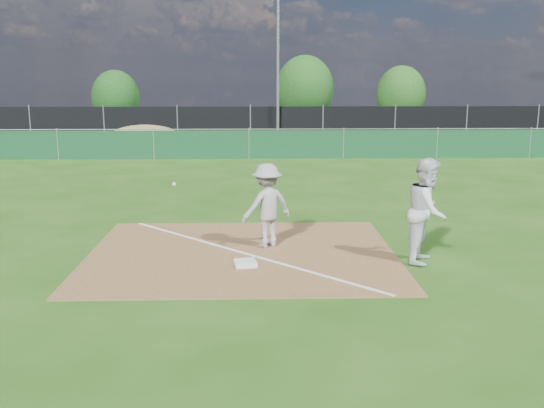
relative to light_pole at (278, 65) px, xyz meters
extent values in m
plane|color=#234F11|center=(-1.50, -12.70, -4.00)|extent=(90.00, 90.00, 0.00)
cube|color=brown|center=(-1.50, -21.70, -3.99)|extent=(6.00, 5.00, 0.02)
cube|color=white|center=(-1.50, -21.70, -3.98)|extent=(5.01, 5.01, 0.01)
cube|color=#113E21|center=(-1.50, -7.70, -3.40)|extent=(44.00, 0.05, 1.20)
ellipsoid|color=olive|center=(-6.50, -4.20, -3.42)|extent=(3.38, 2.60, 1.17)
cube|color=black|center=(-1.50, 0.30, -3.10)|extent=(46.00, 0.04, 1.80)
cube|color=black|center=(-1.50, 5.30, -4.00)|extent=(46.00, 9.00, 0.01)
cylinder|color=slate|center=(0.00, 0.00, 0.00)|extent=(0.16, 0.16, 8.00)
cube|color=white|center=(-1.42, -22.51, -3.94)|extent=(0.46, 0.46, 0.08)
imported|color=#AEADB0|center=(-1.00, -21.23, -3.13)|extent=(1.27, 1.10, 1.70)
sphere|color=white|center=(-2.83, -21.40, -2.65)|extent=(0.08, 0.08, 0.08)
imported|color=white|center=(1.97, -22.29, -3.02)|extent=(1.07, 1.18, 1.97)
imported|color=#95989C|center=(-6.78, 4.14, -3.24)|extent=(4.39, 1.78, 1.49)
imported|color=black|center=(-3.92, 5.06, -3.29)|extent=(4.49, 2.33, 1.41)
imported|color=black|center=(2.45, 4.75, -3.33)|extent=(4.55, 1.92, 1.31)
cylinder|color=#382316|center=(-10.88, 9.49, -3.46)|extent=(0.24, 0.24, 1.08)
ellipsoid|color=#154614|center=(-10.88, 9.49, -2.01)|extent=(3.25, 3.25, 3.74)
cylinder|color=#382316|center=(2.31, 10.58, -3.31)|extent=(0.24, 0.24, 1.38)
ellipsoid|color=#194B15|center=(2.31, 10.58, -1.47)|extent=(4.13, 4.13, 4.75)
cylinder|color=#382316|center=(9.39, 11.30, -3.41)|extent=(0.24, 0.24, 1.18)
ellipsoid|color=#1D4F16|center=(9.39, 11.30, -1.84)|extent=(3.53, 3.53, 4.06)
camera|label=1|loc=(-1.22, -33.19, -0.57)|focal=40.00mm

